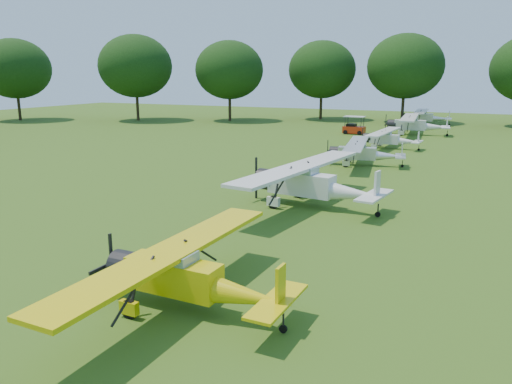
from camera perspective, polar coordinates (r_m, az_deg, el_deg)
ground at (r=23.82m, az=0.47°, el=-3.88°), size 160.00×160.00×0.00m
tree_belt at (r=21.72m, az=9.66°, el=15.74°), size 137.36×130.27×14.52m
aircraft_2 at (r=15.38m, az=-7.94°, el=-9.22°), size 6.45×10.25×2.02m
aircraft_3 at (r=27.05m, az=6.29°, el=1.22°), size 7.75×12.30×2.41m
aircraft_4 at (r=40.19m, az=12.15°, el=4.56°), size 6.18×9.79×1.92m
aircraft_5 at (r=50.12m, az=14.95°, el=6.03°), size 5.80×9.23×1.82m
aircraft_6 at (r=62.39m, az=17.72°, el=7.48°), size 7.41×11.82×2.32m
aircraft_7 at (r=75.50m, az=18.75°, el=8.23°), size 6.77×10.78×2.12m
golf_cart at (r=61.56m, az=11.10°, el=7.18°), size 2.57×1.65×2.14m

